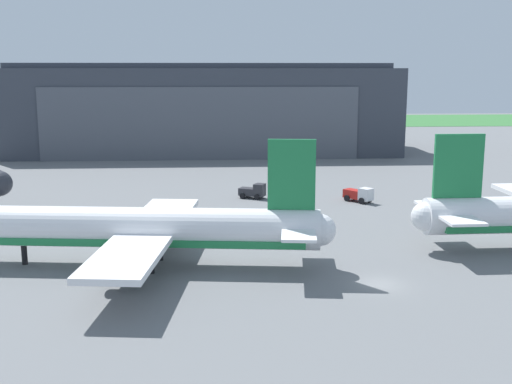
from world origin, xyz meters
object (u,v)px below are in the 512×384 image
ops_van (359,194)px  baggage_tug (254,191)px  airliner_near_right (140,229)px  maintenance_hangar (202,110)px

ops_van → baggage_tug: bearing=166.6°
baggage_tug → ops_van: bearing=-13.4°
baggage_tug → airliner_near_right: bearing=-111.6°
maintenance_hangar → airliner_near_right: 89.09m
airliner_near_right → ops_van: airliner_near_right is taller
baggage_tug → ops_van: size_ratio=0.94×
ops_van → maintenance_hangar: bearing=111.8°
maintenance_hangar → ops_van: bearing=-68.2°
maintenance_hangar → baggage_tug: bearing=-81.0°
baggage_tug → ops_van: (15.14, -3.62, 0.03)m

